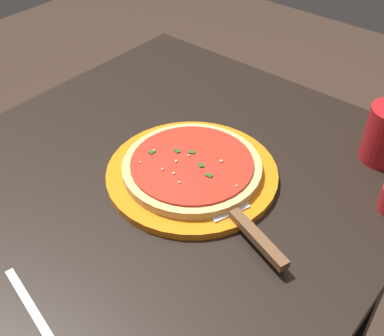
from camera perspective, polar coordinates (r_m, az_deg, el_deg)
name	(u,v)px	position (r m, az deg, el deg)	size (l,w,h in m)	color
restaurant_table	(165,233)	(0.98, -3.19, -7.63)	(0.89, 0.81, 0.74)	black
serving_plate	(192,174)	(0.87, 0.00, -0.65)	(0.31, 0.31, 0.01)	orange
pizza	(192,166)	(0.86, 0.00, 0.18)	(0.25, 0.25, 0.02)	#DBB26B
pizza_server	(242,223)	(0.77, 5.95, -6.41)	(0.11, 0.22, 0.01)	silver
fork	(39,321)	(0.71, -17.55, -16.77)	(0.06, 0.19, 0.00)	silver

